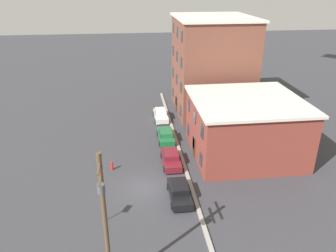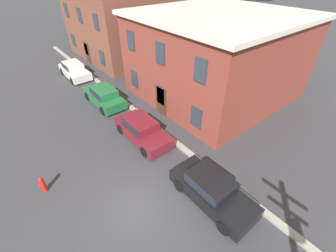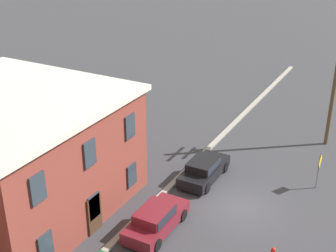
% 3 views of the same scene
% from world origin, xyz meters
% --- Properties ---
extents(ground_plane, '(200.00, 200.00, 0.00)m').
position_xyz_m(ground_plane, '(0.00, 0.00, 0.00)').
color(ground_plane, '#38383D').
extents(kerb_strip, '(56.00, 0.36, 0.16)m').
position_xyz_m(kerb_strip, '(0.00, 4.50, 0.08)').
color(kerb_strip, '#9E998E').
rests_on(kerb_strip, ground_plane).
extents(apartment_midblock, '(11.53, 11.84, 6.57)m').
position_xyz_m(apartment_midblock, '(-5.85, 11.66, 3.30)').
color(apartment_midblock, brown).
rests_on(apartment_midblock, ground_plane).
extents(car_maroon, '(4.40, 1.92, 1.43)m').
position_xyz_m(car_maroon, '(-4.25, 3.13, 0.75)').
color(car_maroon, maroon).
rests_on(car_maroon, ground_plane).
extents(car_black, '(4.40, 1.92, 1.43)m').
position_xyz_m(car_black, '(1.85, 3.11, 0.75)').
color(car_black, black).
rests_on(car_black, ground_plane).
extents(caution_sign, '(1.06, 0.08, 2.42)m').
position_xyz_m(caution_sign, '(4.22, -3.48, 1.62)').
color(caution_sign, slate).
rests_on(caution_sign, ground_plane).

